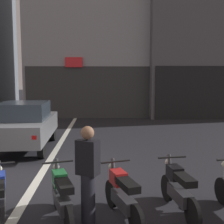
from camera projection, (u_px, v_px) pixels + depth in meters
The scene contains 8 objects.
ground_plane at pixel (39, 177), 7.17m from camera, with size 120.00×120.00×0.00m, color #232328.
lane_centre_line at pixel (67, 133), 13.13m from camera, with size 0.20×18.00×0.01m, color silver.
building_far_right at pixel (211, 7), 21.35m from camera, with size 10.39×9.46×15.42m.
car_grey_crossing_near at pixel (25, 124), 10.01m from camera, with size 1.88×4.15×1.64m.
motorcycle_green_row_left_mid at pixel (62, 196), 4.92m from camera, with size 0.66×1.61×0.98m.
motorcycle_red_row_centre at pixel (122, 195), 4.96m from camera, with size 0.66×1.61×0.98m.
motorcycle_black_row_right_mid at pixel (178, 189), 5.22m from camera, with size 0.55×1.66×0.98m.
person_by_motorcycles at pixel (88, 175), 4.79m from camera, with size 0.42×0.37×1.67m.
Camera 1 is at (1.52, -7.01, 2.43)m, focal length 46.39 mm.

